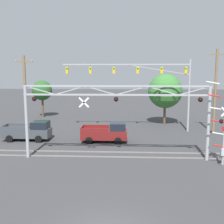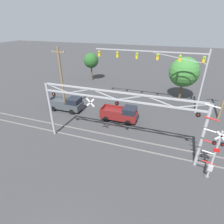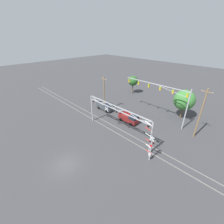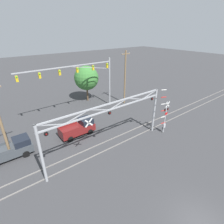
# 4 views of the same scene
# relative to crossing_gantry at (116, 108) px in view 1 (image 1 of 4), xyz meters

# --- Properties ---
(rail_track_near) EXTENTS (80.00, 0.08, 0.10)m
(rail_track_near) POSITION_rel_crossing_gantry_xyz_m (0.01, 0.28, -4.19)
(rail_track_near) COLOR gray
(rail_track_near) RESTS_ON ground_plane
(rail_track_far) EXTENTS (80.00, 0.08, 0.10)m
(rail_track_far) POSITION_rel_crossing_gantry_xyz_m (0.01, 1.72, -4.19)
(rail_track_far) COLOR gray
(rail_track_far) RESTS_ON ground_plane
(crossing_gantry) EXTENTS (15.20, 0.29, 6.11)m
(crossing_gantry) POSITION_rel_crossing_gantry_xyz_m (0.00, 0.00, 0.00)
(crossing_gantry) COLOR #9EA0A5
(crossing_gantry) RESTS_ON ground_plane
(crossing_signal_mast) EXTENTS (2.00, 0.35, 6.50)m
(crossing_signal_mast) POSITION_rel_crossing_gantry_xyz_m (8.23, -1.24, -1.90)
(crossing_signal_mast) COLOR #9EA0A5
(crossing_signal_mast) RESTS_ON ground_plane
(traffic_signal_span) EXTENTS (15.18, 0.39, 8.60)m
(traffic_signal_span) POSITION_rel_crossing_gantry_xyz_m (3.91, 11.09, 2.04)
(traffic_signal_span) COLOR #9EA0A5
(traffic_signal_span) RESTS_ON ground_plane
(pickup_truck_lead) EXTENTS (4.68, 2.18, 2.02)m
(pickup_truck_lead) POSITION_rel_crossing_gantry_xyz_m (-1.16, 5.45, -3.28)
(pickup_truck_lead) COLOR maroon
(pickup_truck_lead) RESTS_ON ground_plane
(pickup_truck_following) EXTENTS (4.89, 2.18, 2.02)m
(pickup_truck_following) POSITION_rel_crossing_gantry_xyz_m (-9.33, 5.79, -3.27)
(pickup_truck_following) COLOR #3D4247
(pickup_truck_following) RESTS_ON ground_plane
(utility_pole_left) EXTENTS (1.80, 0.28, 8.78)m
(utility_pole_left) POSITION_rel_crossing_gantry_xyz_m (-9.47, 5.49, 0.29)
(utility_pole_left) COLOR brown
(utility_pole_left) RESTS_ON ground_plane
(utility_pole_right) EXTENTS (1.80, 0.28, 9.69)m
(utility_pole_right) POSITION_rel_crossing_gantry_xyz_m (11.00, 10.05, 0.75)
(utility_pole_right) COLOR brown
(utility_pole_right) RESTS_ON ground_plane
(background_tree_beyond_span) EXTENTS (3.09, 3.09, 5.76)m
(background_tree_beyond_span) POSITION_rel_crossing_gantry_xyz_m (-12.29, 20.51, -0.06)
(background_tree_beyond_span) COLOR brown
(background_tree_beyond_span) RESTS_ON ground_plane
(background_tree_far_left_verge) EXTENTS (4.60, 4.60, 6.85)m
(background_tree_far_left_verge) POSITION_rel_crossing_gantry_xyz_m (6.05, 15.46, 0.29)
(background_tree_far_left_verge) COLOR brown
(background_tree_far_left_verge) RESTS_ON ground_plane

